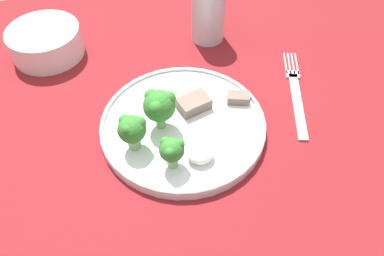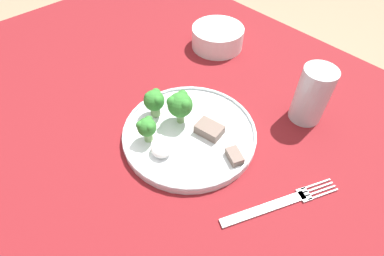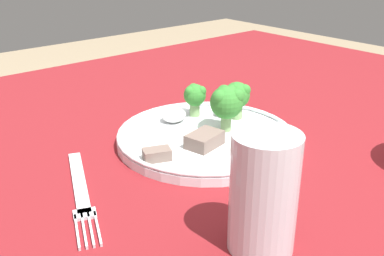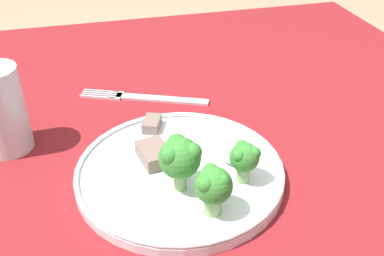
% 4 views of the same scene
% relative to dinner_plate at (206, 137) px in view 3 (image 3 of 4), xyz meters
% --- Properties ---
extents(table, '(1.26, 1.01, 0.76)m').
position_rel_dinner_plate_xyz_m(table, '(-0.06, -0.02, -0.11)').
color(table, maroon).
rests_on(table, ground_plane).
extents(dinner_plate, '(0.25, 0.25, 0.02)m').
position_rel_dinner_plate_xyz_m(dinner_plate, '(0.00, 0.00, 0.00)').
color(dinner_plate, white).
rests_on(dinner_plate, table).
extents(fork, '(0.10, 0.20, 0.00)m').
position_rel_dinner_plate_xyz_m(fork, '(0.20, 0.01, -0.01)').
color(fork, silver).
rests_on(fork, table).
extents(drinking_glass, '(0.06, 0.06, 0.12)m').
position_rel_dinner_plate_xyz_m(drinking_glass, '(0.12, 0.21, 0.04)').
color(drinking_glass, silver).
rests_on(drinking_glass, table).
extents(broccoli_floret_near_rim_left, '(0.05, 0.05, 0.07)m').
position_rel_dinner_plate_xyz_m(broccoli_floret_near_rim_left, '(-0.03, 0.01, 0.05)').
color(broccoli_floret_near_rim_left, '#7FA866').
rests_on(broccoli_floret_near_rim_left, dinner_plate).
extents(broccoli_floret_center_left, '(0.04, 0.03, 0.05)m').
position_rel_dinner_plate_xyz_m(broccoli_floret_center_left, '(-0.04, -0.07, 0.04)').
color(broccoli_floret_center_left, '#7FA866').
rests_on(broccoli_floret_center_left, dinner_plate).
extents(broccoli_floret_back_left, '(0.04, 0.04, 0.06)m').
position_rel_dinner_plate_xyz_m(broccoli_floret_back_left, '(-0.08, -0.02, 0.04)').
color(broccoli_floret_back_left, '#7FA866').
rests_on(broccoli_floret_back_left, dinner_plate).
extents(meat_slice_front_slice, '(0.04, 0.03, 0.01)m').
position_rel_dinner_plate_xyz_m(meat_slice_front_slice, '(0.10, 0.02, 0.01)').
color(meat_slice_front_slice, '#756056').
rests_on(meat_slice_front_slice, dinner_plate).
extents(meat_slice_middle_slice, '(0.05, 0.04, 0.02)m').
position_rel_dinner_plate_xyz_m(meat_slice_middle_slice, '(0.03, 0.03, 0.01)').
color(meat_slice_middle_slice, '#756056').
rests_on(meat_slice_middle_slice, dinner_plate).
extents(sauce_dollop, '(0.04, 0.03, 0.02)m').
position_rel_dinner_plate_xyz_m(sauce_dollop, '(0.00, -0.07, 0.01)').
color(sauce_dollop, white).
rests_on(sauce_dollop, dinner_plate).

